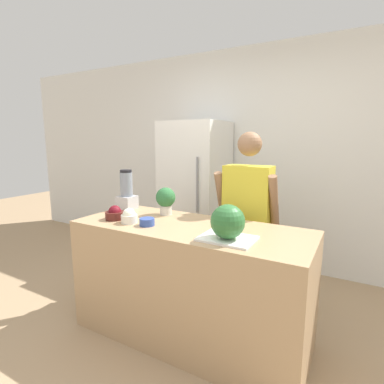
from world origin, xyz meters
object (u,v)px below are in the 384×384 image
(refrigerator, at_px, (195,194))
(potted_plant, at_px, (166,199))
(person, at_px, (247,221))
(bowl_small_blue, at_px, (147,222))
(blender, at_px, (127,192))
(bowl_cherries, at_px, (115,214))
(watermelon, at_px, (228,222))
(bowl_cream, at_px, (129,217))

(refrigerator, distance_m, potted_plant, 1.17)
(refrigerator, height_order, potted_plant, refrigerator)
(person, bearing_deg, potted_plant, -144.58)
(bowl_small_blue, relative_size, blender, 0.31)
(refrigerator, distance_m, bowl_cherries, 1.44)
(watermelon, relative_size, bowl_cream, 1.77)
(person, relative_size, bowl_cherries, 10.45)
(bowl_cream, bearing_deg, bowl_small_blue, 4.48)
(watermelon, relative_size, potted_plant, 0.94)
(refrigerator, relative_size, blender, 4.79)
(bowl_small_blue, height_order, blender, blender)
(bowl_small_blue, bearing_deg, refrigerator, 104.89)
(bowl_cream, relative_size, blender, 0.34)
(bowl_cream, height_order, blender, blender)
(bowl_cream, bearing_deg, potted_plant, 74.63)
(watermelon, height_order, bowl_small_blue, watermelon)
(refrigerator, distance_m, bowl_cream, 1.49)
(watermelon, height_order, potted_plant, same)
(bowl_cream, height_order, potted_plant, potted_plant)
(refrigerator, bearing_deg, bowl_cherries, -87.94)
(bowl_cherries, height_order, bowl_small_blue, bowl_cherries)
(watermelon, relative_size, blender, 0.61)
(bowl_small_blue, distance_m, blender, 0.62)
(person, bearing_deg, bowl_cherries, -139.01)
(bowl_small_blue, bearing_deg, watermelon, -1.61)
(watermelon, relative_size, bowl_cherries, 1.44)
(person, height_order, potted_plant, person)
(watermelon, bearing_deg, person, 99.86)
(bowl_cherries, height_order, potted_plant, potted_plant)
(bowl_cherries, bearing_deg, watermelon, -1.94)
(blender, bearing_deg, bowl_small_blue, -34.70)
(blender, bearing_deg, refrigerator, 84.24)
(person, bearing_deg, refrigerator, 142.47)
(person, distance_m, bowl_cream, 1.04)
(blender, bearing_deg, person, 22.06)
(watermelon, height_order, bowl_cream, watermelon)
(watermelon, distance_m, bowl_small_blue, 0.66)
(refrigerator, bearing_deg, bowl_small_blue, -75.11)
(person, bearing_deg, bowl_small_blue, -124.45)
(person, height_order, watermelon, person)
(bowl_small_blue, distance_m, potted_plant, 0.36)
(person, xyz_separation_m, potted_plant, (-0.58, -0.41, 0.21))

